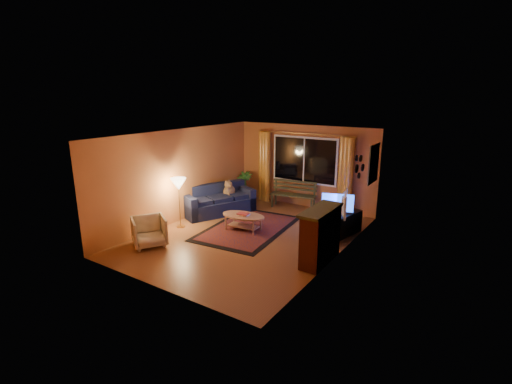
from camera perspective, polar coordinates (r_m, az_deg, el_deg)
The scene contains 22 objects.
floor at distance 9.24m, azimuth -1.03°, elevation -6.77°, with size 4.50×6.00×0.02m, color brown.
ceiling at distance 8.63m, azimuth -1.11°, elevation 8.96°, with size 4.50×6.00×0.02m, color white.
wall_back at distance 11.40m, azimuth 7.50°, elevation 3.94°, with size 4.50×0.02×2.50m, color #C4723C.
wall_left at distance 10.26m, azimuth -11.56°, elevation 2.52°, with size 0.02×6.00×2.50m, color #C4723C.
wall_right at distance 7.85m, azimuth 12.71°, elevation -1.42°, with size 0.02×6.00×2.50m, color #C4723C.
window at distance 11.31m, azimuth 7.39°, elevation 4.88°, with size 2.00×0.02×1.30m, color black.
curtain_rod at distance 11.16m, azimuth 7.43°, elevation 8.89°, with size 0.03×0.03×3.20m, color #BF8C3F.
curtain_left at distance 11.95m, azimuth 1.37°, elevation 3.94°, with size 0.36×0.36×2.24m, color gold.
curtain_right at distance 10.81m, azimuth 13.62°, elevation 2.32°, with size 0.36×0.36×2.24m, color gold.
bench at distance 11.37m, azimuth 5.70°, elevation -1.46°, with size 1.37×0.40×0.41m, color #32361C.
potted_plant at distance 12.15m, azimuth -1.78°, elevation 0.96°, with size 0.52×0.52×0.93m, color #235B1E.
sofa at distance 10.82m, azimuth -5.80°, elevation -1.18°, with size 0.88×2.05×0.83m, color #151A35.
dog at distance 11.08m, azimuth -4.13°, elevation 0.40°, with size 0.29×0.40×0.44m, color olive, non-canonical shape.
armchair at distance 8.89m, azimuth -16.13°, elevation -5.66°, with size 0.72×0.68×0.74m, color beige.
floor_lamp at distance 9.81m, azimuth -11.68°, elevation -1.72°, with size 0.22×0.22×1.29m, color #BF8C3F.
rug at distance 9.71m, azimuth -1.20°, elevation -5.55°, with size 1.86×2.94×0.02m, color #822300.
coffee_table at distance 9.50m, azimuth -1.96°, elevation -4.74°, with size 1.16×1.16×0.42m, color #A16F53.
tv_console at distance 9.40m, azimuth 12.83°, elevation -4.93°, with size 0.44×1.32×0.55m, color black.
television at distance 9.22m, azimuth 13.03°, elevation -1.71°, with size 0.96×0.13×0.55m, color black.
fireplace at distance 7.79m, azimuth 9.90°, elevation -6.84°, with size 0.40×1.20×1.10m, color maroon.
mirror_cluster at distance 8.94m, azimuth 15.60°, elevation 4.02°, with size 0.06×0.60×0.56m, color black, non-canonical shape.
painting at distance 10.05m, azimuth 17.63°, elevation 4.17°, with size 0.04×0.76×0.96m, color orange.
Camera 1 is at (4.84, -7.08, 3.43)m, focal length 26.00 mm.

